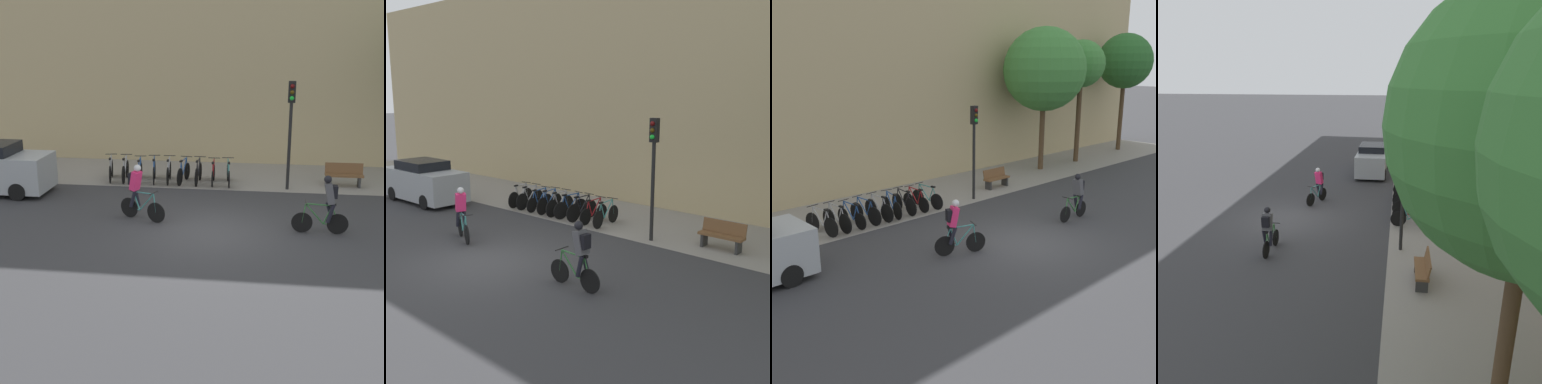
# 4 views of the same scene
# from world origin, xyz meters

# --- Properties ---
(ground) EXTENTS (200.00, 200.00, 0.00)m
(ground) POSITION_xyz_m (0.00, 0.00, 0.00)
(ground) COLOR #333335
(kerb_strip) EXTENTS (44.00, 4.50, 0.01)m
(kerb_strip) POSITION_xyz_m (0.00, 6.75, 0.00)
(kerb_strip) COLOR gray
(kerb_strip) RESTS_ON ground
(building_facade) EXTENTS (44.00, 0.60, 10.08)m
(building_facade) POSITION_xyz_m (0.00, 9.30, 5.04)
(building_facade) COLOR tan
(building_facade) RESTS_ON ground
(cyclist_pink) EXTENTS (1.54, 0.73, 1.76)m
(cyclist_pink) POSITION_xyz_m (-2.34, 0.90, 0.95)
(cyclist_pink) COLOR black
(cyclist_pink) RESTS_ON ground
(cyclist_grey) EXTENTS (1.63, 0.46, 1.75)m
(cyclist_grey) POSITION_xyz_m (3.36, 0.36, 0.95)
(cyclist_grey) COLOR black
(cyclist_grey) RESTS_ON ground
(parked_bike_0) EXTENTS (0.49, 1.65, 0.98)m
(parked_bike_0) POSITION_xyz_m (-4.48, 5.36, 0.41)
(parked_bike_0) COLOR black
(parked_bike_0) RESTS_ON ground
(parked_bike_1) EXTENTS (0.46, 1.69, 0.99)m
(parked_bike_1) POSITION_xyz_m (-3.89, 5.36, 0.41)
(parked_bike_1) COLOR black
(parked_bike_1) RESTS_ON ground
(parked_bike_2) EXTENTS (0.46, 1.60, 0.94)m
(parked_bike_2) POSITION_xyz_m (-3.31, 5.35, 0.38)
(parked_bike_2) COLOR black
(parked_bike_2) RESTS_ON ground
(parked_bike_3) EXTENTS (0.46, 1.66, 0.99)m
(parked_bike_3) POSITION_xyz_m (-2.73, 5.36, 0.41)
(parked_bike_3) COLOR black
(parked_bike_3) RESTS_ON ground
(parked_bike_4) EXTENTS (0.46, 1.68, 0.99)m
(parked_bike_4) POSITION_xyz_m (-2.15, 5.36, 0.41)
(parked_bike_4) COLOR black
(parked_bike_4) RESTS_ON ground
(parked_bike_5) EXTENTS (0.46, 1.63, 0.98)m
(parked_bike_5) POSITION_xyz_m (-1.56, 5.36, 0.40)
(parked_bike_5) COLOR black
(parked_bike_5) RESTS_ON ground
(parked_bike_6) EXTENTS (0.46, 1.65, 0.98)m
(parked_bike_6) POSITION_xyz_m (-0.98, 5.36, 0.41)
(parked_bike_6) COLOR black
(parked_bike_6) RESTS_ON ground
(parked_bike_7) EXTENTS (0.46, 1.60, 0.95)m
(parked_bike_7) POSITION_xyz_m (-0.40, 5.35, 0.38)
(parked_bike_7) COLOR black
(parked_bike_7) RESTS_ON ground
(parked_bike_8) EXTENTS (0.46, 1.71, 0.96)m
(parked_bike_8) POSITION_xyz_m (0.19, 5.35, 0.40)
(parked_bike_8) COLOR black
(parked_bike_8) RESTS_ON ground
(traffic_light_pole) EXTENTS (0.26, 0.30, 3.99)m
(traffic_light_pole) POSITION_xyz_m (2.43, 4.93, 2.75)
(traffic_light_pole) COLOR black
(traffic_light_pole) RESTS_ON ground
(bench) EXTENTS (1.41, 0.44, 0.89)m
(bench) POSITION_xyz_m (4.57, 5.61, 0.46)
(bench) COLOR brown
(bench) RESTS_ON ground
(parked_car) EXTENTS (4.30, 1.84, 1.85)m
(parked_car) POSITION_xyz_m (-8.31, 3.09, 0.90)
(parked_car) COLOR #9EA3A8
(parked_car) RESTS_ON ground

